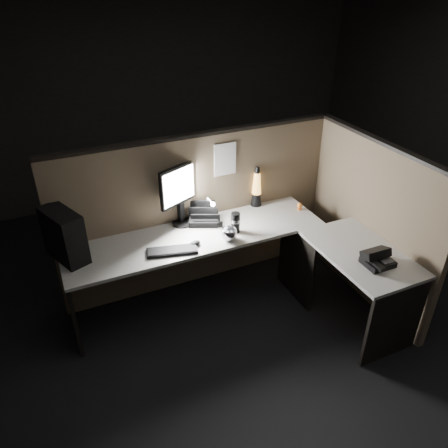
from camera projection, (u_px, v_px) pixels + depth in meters
name	position (u px, v px, depth m)	size (l,w,h in m)	color
floor	(241.00, 336.00, 3.78)	(6.00, 6.00, 0.00)	black
room_shell	(245.00, 162.00, 2.94)	(6.00, 6.00, 6.00)	silver
partition_back	(199.00, 213.00, 4.12)	(2.66, 0.06, 1.50)	brown
partition_right	(369.00, 224.00, 3.94)	(0.06, 1.66, 1.50)	brown
desk	(248.00, 261.00, 3.74)	(2.60, 1.60, 0.73)	#B0AEA6
pc_tower	(64.00, 236.00, 3.42)	(0.18, 0.40, 0.42)	black
monitor	(180.00, 189.00, 3.82)	(0.42, 0.22, 0.57)	black
keyboard	(172.00, 251.00, 3.59)	(0.42, 0.14, 0.02)	black
mouse	(195.00, 243.00, 3.67)	(0.10, 0.07, 0.04)	black
clip_lamp	(210.00, 208.00, 3.97)	(0.04, 0.17, 0.22)	silver
organizer	(203.00, 217.00, 4.00)	(0.34, 0.32, 0.20)	black
lava_lamp	(257.00, 190.00, 4.21)	(0.11, 0.11, 0.40)	black
travel_mug	(235.00, 223.00, 3.82)	(0.08, 0.08, 0.19)	black
steel_mug	(229.00, 234.00, 3.73)	(0.14, 0.14, 0.11)	silver
figurine	(300.00, 206.00, 4.19)	(0.05, 0.05, 0.05)	orange
pinned_paper	(225.00, 159.00, 3.92)	(0.21, 0.00, 0.30)	white
desk_phone	(377.00, 259.00, 3.43)	(0.22, 0.24, 0.13)	black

